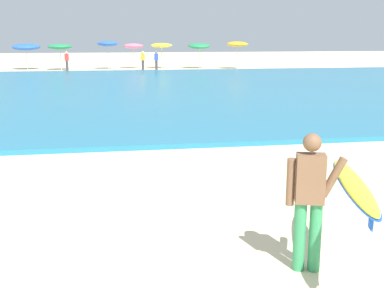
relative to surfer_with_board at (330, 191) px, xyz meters
The scene contains 13 objects.
ground_plane 3.85m from the surfer_with_board, 168.63° to the left, with size 160.00×160.00×0.00m, color beige.
sea 21.30m from the surfer_with_board, 99.84° to the left, with size 120.00×28.00×0.14m, color teal.
surfer_with_board is the anchor object (origin of this frame).
beach_umbrella_2 40.10m from the surfer_with_board, 103.09° to the left, with size 2.30×2.33×2.23m.
beach_umbrella_3 38.37m from the surfer_with_board, 99.30° to the left, with size 1.99×2.01×2.21m.
beach_umbrella_4 38.43m from the surfer_with_board, 93.41° to the left, with size 1.78×1.79×2.40m.
beach_umbrella_5 39.28m from the surfer_with_board, 90.08° to the left, with size 1.72×1.72×2.16m.
beach_umbrella_6 38.94m from the surfer_with_board, 86.51° to the left, with size 1.87×1.88×2.21m.
beach_umbrella_7 38.54m from the surfer_with_board, 81.67° to the left, with size 1.96×1.99×2.27m.
beach_umbrella_8 37.82m from the surfer_with_board, 76.74° to the left, with size 1.83×1.85×2.38m.
beachgoer_near_row_left 37.07m from the surfer_with_board, 98.73° to the left, with size 0.32×0.20×1.58m.
beachgoer_near_row_mid 36.37m from the surfer_with_board, 89.19° to the left, with size 0.32×0.20×1.58m.
beachgoer_near_row_right 36.06m from the surfer_with_board, 87.45° to the left, with size 0.32×0.20×1.58m.
Camera 1 is at (1.05, -6.04, 2.85)m, focal length 46.53 mm.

